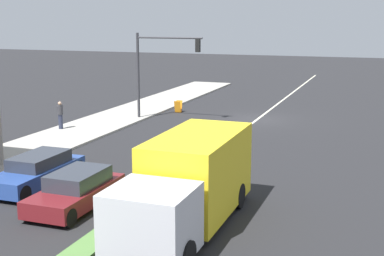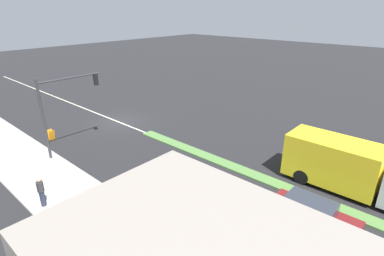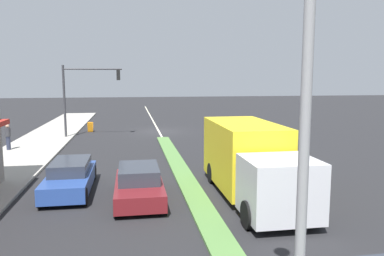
{
  "view_description": "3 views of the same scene",
  "coord_description": "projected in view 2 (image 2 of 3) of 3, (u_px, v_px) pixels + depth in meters",
  "views": [
    {
      "loc": [
        -7.95,
        34.62,
        6.66
      ],
      "look_at": [
        0.61,
        11.18,
        1.51
      ],
      "focal_mm": 50.0,
      "sensor_mm": 36.0,
      "label": 1
    },
    {
      "loc": [
        14.92,
        22.46,
        9.91
      ],
      "look_at": [
        0.58,
        9.68,
        2.17
      ],
      "focal_mm": 28.0,
      "sensor_mm": 36.0,
      "label": 2
    },
    {
      "loc": [
        2.47,
        33.12,
        4.71
      ],
      "look_at": [
        -1.5,
        9.15,
        1.46
      ],
      "focal_mm": 35.0,
      "sensor_mm": 36.0,
      "label": 3
    }
  ],
  "objects": [
    {
      "name": "ground_plane",
      "position": [
        309.0,
        198.0,
        16.79
      ],
      "size": [
        160.0,
        160.0,
        0.0
      ],
      "primitive_type": "plane",
      "color": "#232326"
    },
    {
      "name": "lane_marking_center",
      "position": [
        119.0,
        122.0,
        27.89
      ],
      "size": [
        0.16,
        60.0,
        0.01
      ],
      "primitive_type": "cube",
      "color": "beige",
      "rests_on": "ground"
    },
    {
      "name": "coupe_blue",
      "position": [
        253.0,
        229.0,
        13.51
      ],
      "size": [
        1.74,
        4.58,
        1.29
      ],
      "color": "#284793",
      "rests_on": "ground"
    },
    {
      "name": "delivery_truck",
      "position": [
        348.0,
        167.0,
        17.06
      ],
      "size": [
        2.44,
        7.5,
        2.87
      ],
      "color": "silver",
      "rests_on": "ground"
    },
    {
      "name": "sedan_maroon",
      "position": [
        312.0,
        214.0,
        14.49
      ],
      "size": [
        1.82,
        4.18,
        1.3
      ],
      "color": "maroon",
      "rests_on": "ground"
    },
    {
      "name": "warning_aframe_sign",
      "position": [
        51.0,
        135.0,
        23.99
      ],
      "size": [
        0.45,
        0.53,
        0.84
      ],
      "color": "orange",
      "rests_on": "ground"
    },
    {
      "name": "traffic_signal_main",
      "position": [
        62.0,
        102.0,
        20.59
      ],
      "size": [
        4.59,
        0.34,
        5.6
      ],
      "color": "#333338",
      "rests_on": "sidewalk_right"
    },
    {
      "name": "pedestrian",
      "position": [
        41.0,
        191.0,
        15.62
      ],
      "size": [
        0.34,
        0.34,
        1.66
      ],
      "color": "#282D42",
      "rests_on": "sidewalk_right"
    }
  ]
}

